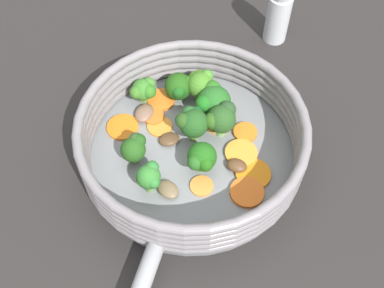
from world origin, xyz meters
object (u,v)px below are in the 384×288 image
object	(u,v)px
carrot_slice_6	(160,127)
broccoli_floret_1	(213,101)
broccoli_floret_0	(179,87)
broccoli_floret_6	(134,147)
broccoli_floret_7	(202,158)
carrot_slice_0	(241,153)
broccoli_floret_4	(149,177)
mushroom_piece_3	(171,137)
broccoli_floret_5	(192,122)
carrot_slice_4	(123,127)
broccoli_floret_3	(221,118)
carrot_slice_2	(245,132)
carrot_slice_8	(247,192)
broccoli_floret_2	(200,83)
broccoli_floret_8	(144,90)
carrot_slice_7	(217,124)
salt_shaker	(279,12)
skillet	(192,154)
mushroom_piece_1	(167,189)
carrot_slice_3	(253,174)
carrot_slice_1	(161,100)
mushroom_piece_0	(238,163)
carrot_slice_5	(154,117)
carrot_slice_9	(202,186)
mushroom_piece_2	(144,113)

from	to	relation	value
carrot_slice_6	broccoli_floret_1	xyz separation A→B (m)	(-0.05, 0.05, 0.03)
broccoli_floret_0	broccoli_floret_6	bearing A→B (deg)	-2.22
broccoli_floret_1	broccoli_floret_7	xyz separation A→B (m)	(0.09, 0.03, -0.00)
carrot_slice_0	broccoli_floret_6	xyz separation A→B (m)	(0.07, -0.12, 0.02)
broccoli_floret_6	broccoli_floret_7	bearing A→B (deg)	104.61
broccoli_floret_4	mushroom_piece_3	bearing A→B (deg)	-170.87
broccoli_floret_5	carrot_slice_4	bearing A→B (deg)	-72.47
broccoli_floret_4	broccoli_floret_3	bearing A→B (deg)	159.59
carrot_slice_2	carrot_slice_8	bearing A→B (deg)	23.43
broccoli_floret_4	broccoli_floret_7	size ratio (longest dim) A/B	0.95
carrot_slice_0	broccoli_floret_7	xyz separation A→B (m)	(0.04, -0.04, 0.02)
broccoli_floret_3	broccoli_floret_5	distance (m)	0.04
broccoli_floret_2	broccoli_floret_8	size ratio (longest dim) A/B	1.20
carrot_slice_6	carrot_slice_7	size ratio (longest dim) A/B	0.98
broccoli_floret_5	salt_shaker	bearing A→B (deg)	173.52
skillet	carrot_slice_2	world-z (taller)	carrot_slice_2
carrot_slice_2	broccoli_floret_5	world-z (taller)	broccoli_floret_5
carrot_slice_8	mushroom_piece_1	world-z (taller)	mushroom_piece_1
broccoli_floret_5	broccoli_floret_8	distance (m)	0.09
carrot_slice_3	broccoli_floret_3	bearing A→B (deg)	-122.93
broccoli_floret_6	broccoli_floret_7	distance (m)	0.09
carrot_slice_0	broccoli_floret_5	size ratio (longest dim) A/B	0.84
carrot_slice_1	carrot_slice_2	world-z (taller)	carrot_slice_2
carrot_slice_2	broccoli_floret_0	distance (m)	0.11
skillet	carrot_slice_4	size ratio (longest dim) A/B	6.38
broccoli_floret_5	mushroom_piece_0	bearing A→B (deg)	77.25
carrot_slice_4	broccoli_floret_0	size ratio (longest dim) A/B	1.02
mushroom_piece_3	carrot_slice_1	bearing A→B (deg)	-140.89
carrot_slice_7	mushroom_piece_0	size ratio (longest dim) A/B	1.32
carrot_slice_5	mushroom_piece_1	world-z (taller)	mushroom_piece_1
mushroom_piece_1	mushroom_piece_0	bearing A→B (deg)	138.52
carrot_slice_3	broccoli_floret_0	size ratio (longest dim) A/B	1.05
carrot_slice_3	carrot_slice_7	distance (m)	0.09
broccoli_floret_3	mushroom_piece_0	world-z (taller)	broccoli_floret_3
broccoli_floret_4	carrot_slice_7	bearing A→B (deg)	164.93
broccoli_floret_8	carrot_slice_5	bearing A→B (deg)	49.59
carrot_slice_1	carrot_slice_9	xyz separation A→B (m)	(0.10, 0.11, -0.00)
broccoli_floret_3	mushroom_piece_0	size ratio (longest dim) A/B	1.89
broccoli_floret_5	mushroom_piece_2	xyz separation A→B (m)	(-0.00, -0.08, -0.03)
broccoli_floret_3	salt_shaker	size ratio (longest dim) A/B	0.47
carrot_slice_9	broccoli_floret_2	bearing A→B (deg)	-153.91
skillet	carrot_slice_8	bearing A→B (deg)	72.64
broccoli_floret_2	mushroom_piece_0	world-z (taller)	broccoli_floret_2
carrot_slice_3	broccoli_floret_8	world-z (taller)	broccoli_floret_8
carrot_slice_5	broccoli_floret_7	bearing A→B (deg)	63.68
carrot_slice_0	broccoli_floret_6	size ratio (longest dim) A/B	1.05
carrot_slice_1	carrot_slice_9	size ratio (longest dim) A/B	1.35
carrot_slice_3	broccoli_floret_3	distance (m)	0.08
skillet	broccoli_floret_4	bearing A→B (deg)	-16.42
broccoli_floret_0	broccoli_floret_3	distance (m)	0.08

